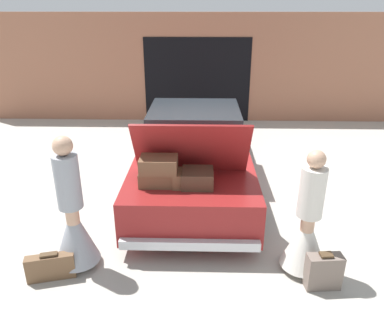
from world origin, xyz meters
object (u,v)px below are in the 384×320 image
at_px(car, 194,150).
at_px(suitcase_beside_left_person, 51,267).
at_px(person_left, 73,222).
at_px(person_right, 307,230).
at_px(suitcase_beside_right_person, 323,271).

distance_m(car, suitcase_beside_left_person, 3.17).
relative_size(car, person_left, 2.85).
relative_size(car, person_right, 3.09).
relative_size(person_left, suitcase_beside_right_person, 3.72).
relative_size(person_right, suitcase_beside_left_person, 2.77).
bearing_deg(car, person_right, -60.84).
distance_m(person_left, person_right, 2.73).
distance_m(car, suitcase_beside_right_person, 3.17).
bearing_deg(suitcase_beside_left_person, person_right, 4.70).
distance_m(person_right, suitcase_beside_left_person, 3.01).
xyz_separation_m(car, suitcase_beside_right_person, (1.52, -2.76, -0.37)).
height_order(car, person_left, person_left).
bearing_deg(person_left, suitcase_beside_left_person, -57.22).
distance_m(person_right, suitcase_beside_right_person, 0.48).
bearing_deg(person_right, suitcase_beside_right_person, -158.82).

